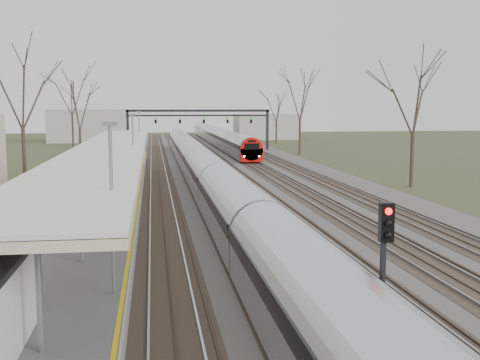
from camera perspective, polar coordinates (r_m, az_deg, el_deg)
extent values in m
cube|color=#474442|center=(59.08, -1.92, 0.72)|extent=(24.00, 160.00, 0.10)
cube|color=#4C3828|center=(58.72, -7.75, 0.66)|extent=(2.60, 160.00, 0.06)
cube|color=gray|center=(58.71, -8.45, 0.71)|extent=(0.07, 160.00, 0.12)
cube|color=gray|center=(58.72, -7.05, 0.74)|extent=(0.07, 160.00, 0.12)
cube|color=#4C3828|center=(58.85, -4.34, 0.71)|extent=(2.60, 160.00, 0.06)
cube|color=gray|center=(58.80, -5.04, 0.77)|extent=(0.07, 160.00, 0.12)
cube|color=gray|center=(58.90, -3.65, 0.79)|extent=(0.07, 160.00, 0.12)
cube|color=#4C3828|center=(59.20, -0.96, 0.77)|extent=(2.60, 160.00, 0.06)
cube|color=gray|center=(59.10, -1.65, 0.83)|extent=(0.07, 160.00, 0.12)
cube|color=gray|center=(59.28, -0.27, 0.85)|extent=(0.07, 160.00, 0.12)
cube|color=#4C3828|center=(59.74, 2.37, 0.82)|extent=(2.60, 160.00, 0.06)
cube|color=gray|center=(59.61, 1.69, 0.88)|extent=(0.07, 160.00, 0.12)
cube|color=gray|center=(59.87, 3.05, 0.90)|extent=(0.07, 160.00, 0.12)
cube|color=#4C3828|center=(60.48, 5.63, 0.87)|extent=(2.60, 160.00, 0.06)
cube|color=gray|center=(60.31, 4.97, 0.93)|extent=(0.07, 160.00, 0.12)
cube|color=gray|center=(60.65, 6.29, 0.94)|extent=(0.07, 160.00, 0.12)
cube|color=#9E9B93|center=(41.38, -11.73, -1.49)|extent=(3.50, 69.00, 1.00)
cylinder|color=slate|center=(14.17, -18.52, -9.69)|extent=(0.14, 0.14, 3.00)
cylinder|color=slate|center=(21.88, -14.84, -3.74)|extent=(0.14, 0.14, 3.00)
cylinder|color=slate|center=(29.74, -13.11, -0.90)|extent=(0.14, 0.14, 3.00)
cylinder|color=slate|center=(37.66, -12.11, 0.75)|extent=(0.14, 0.14, 3.00)
cylinder|color=slate|center=(45.61, -11.46, 1.82)|extent=(0.14, 0.14, 3.00)
cylinder|color=slate|center=(53.58, -11.00, 2.58)|extent=(0.14, 0.14, 3.00)
cube|color=silver|center=(36.54, -12.28, 3.00)|extent=(4.10, 50.00, 0.12)
cube|color=beige|center=(36.55, -12.27, 2.73)|extent=(4.10, 50.00, 0.25)
cube|color=black|center=(88.50, -10.59, 4.60)|extent=(0.35, 0.35, 6.00)
cube|color=black|center=(90.06, 2.60, 4.74)|extent=(0.35, 0.35, 6.00)
cube|color=black|center=(88.63, -3.95, 6.58)|extent=(21.00, 0.35, 0.35)
cube|color=black|center=(88.64, -3.95, 6.12)|extent=(21.00, 0.25, 0.25)
cube|color=black|center=(88.19, -8.00, 5.61)|extent=(0.32, 0.22, 0.85)
sphere|color=#0CFF19|center=(88.05, -8.01, 5.77)|extent=(0.16, 0.16, 0.16)
cube|color=black|center=(88.28, -5.72, 5.65)|extent=(0.32, 0.22, 0.85)
sphere|color=#0CFF19|center=(88.14, -5.72, 5.81)|extent=(0.16, 0.16, 0.16)
cube|color=black|center=(88.51, -3.45, 5.67)|extent=(0.32, 0.22, 0.85)
sphere|color=#0CFF19|center=(88.37, -3.44, 5.83)|extent=(0.16, 0.16, 0.16)
cube|color=black|center=(88.88, -1.19, 5.69)|extent=(0.32, 0.22, 0.85)
sphere|color=#0CFF19|center=(88.73, -1.18, 5.85)|extent=(0.16, 0.16, 0.16)
cube|color=black|center=(89.38, 1.05, 5.70)|extent=(0.32, 0.22, 0.85)
sphere|color=#0CFF19|center=(89.23, 1.07, 5.85)|extent=(0.16, 0.16, 0.16)
cylinder|color=#2D231C|center=(52.58, -19.79, 2.19)|extent=(0.30, 0.30, 4.95)
cylinder|color=#2D231C|center=(49.97, 15.98, 1.84)|extent=(0.30, 0.30, 4.50)
cube|color=#B3B6BE|center=(51.97, -3.83, 1.01)|extent=(2.55, 90.00, 1.60)
cylinder|color=#B3B6BE|center=(51.90, -3.83, 1.72)|extent=(2.60, 89.70, 2.60)
cube|color=black|center=(51.89, -3.83, 1.83)|extent=(2.62, 89.40, 0.55)
cube|color=black|center=(52.07, -3.82, 0.00)|extent=(1.80, 89.00, 0.35)
cube|color=#B3B6BE|center=(104.71, -2.26, 4.02)|extent=(2.55, 75.00, 1.60)
cylinder|color=#B3B6BE|center=(104.67, -2.26, 4.37)|extent=(2.60, 74.70, 2.60)
cube|color=black|center=(104.67, -2.26, 4.43)|extent=(2.62, 74.40, 0.55)
cube|color=#BA0D0A|center=(67.71, 1.09, 2.37)|extent=(2.55, 0.50, 1.50)
cylinder|color=#BA0D0A|center=(67.71, 1.08, 2.96)|extent=(2.60, 0.60, 2.60)
cube|color=black|center=(67.42, 1.12, 3.20)|extent=(1.70, 0.12, 0.70)
sphere|color=white|center=(67.39, 0.40, 2.26)|extent=(0.22, 0.22, 0.22)
sphere|color=white|center=(67.66, 1.83, 2.28)|extent=(0.22, 0.22, 0.22)
cube|color=black|center=(104.76, -2.26, 3.51)|extent=(1.80, 74.00, 0.35)
cylinder|color=black|center=(16.02, 13.34, -9.45)|extent=(0.16, 0.16, 4.00)
cube|color=black|center=(15.52, 13.71, -3.92)|extent=(0.35, 0.22, 1.00)
sphere|color=#FF0C05|center=(15.34, 13.92, -2.91)|extent=(0.18, 0.18, 0.18)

